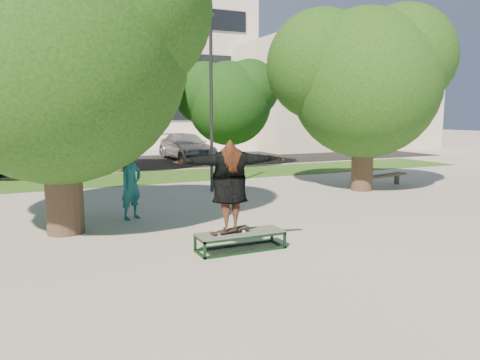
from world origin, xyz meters
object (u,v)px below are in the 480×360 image
car_dark (42,153)px  car_silver_b (187,147)px  tree_right (362,75)px  car_grey (86,152)px  bench (381,177)px  grind_box (240,241)px  tree_left (51,37)px  bystander (131,184)px  lamppost (211,102)px

car_dark → car_silver_b: bearing=9.3°
tree_right → car_grey: bearing=120.3°
bench → grind_box: bearing=-162.7°
bench → car_grey: bearing=109.6°
car_dark → car_grey: (2.24, 0.00, -0.02)m
tree_left → bystander: bearing=22.2°
tree_left → car_silver_b: (8.16, 15.41, -3.66)m
lamppost → car_dark: (-5.17, 11.50, -2.47)m
tree_right → grind_box: bearing=-144.4°
tree_right → car_dark: (-10.08, 13.42, -3.41)m
lamppost → car_dark: 12.85m
tree_right → bench: size_ratio=2.25×
bystander → lamppost: bearing=7.8°
tree_left → car_silver_b: 17.81m
bench → lamppost: bearing=149.7°
tree_left → car_dark: size_ratio=1.72×
tree_left → bench: (11.49, 2.22, -4.05)m
tree_right → car_silver_b: (-2.05, 13.42, -3.33)m
bystander → bench: size_ratio=0.64×
bystander → car_silver_b: bystander is taller
tree_right → lamppost: tree_right is taller
grind_box → bench: 9.82m
grind_box → bench: bench is taller
tree_right → car_dark: bearing=126.9°
car_grey → car_silver_b: 5.80m
car_silver_b → bench: bearing=-80.1°
bystander → grind_box: bearing=-103.9°
lamppost → bench: lamppost is taller
tree_left → tree_right: size_ratio=1.09×
lamppost → bench: 7.00m
car_dark → car_silver_b: 8.04m
car_dark → car_grey: car_dark is taller
tree_right → car_silver_b: bearing=98.7°
tree_left → lamppost: tree_left is taller
tree_left → bench: 12.38m
tree_right → bystander: 9.08m
grind_box → bystander: bystander is taller
bench → tree_right: bearing=175.0°
grind_box → car_silver_b: (4.97, 18.44, 0.58)m
bench → car_grey: car_grey is taller
grind_box → car_dark: size_ratio=0.43×
grind_box → bystander: size_ratio=0.97×
tree_left → bystander: tree_left is taller
tree_left → bench: size_ratio=2.45×
tree_left → bystander: 3.99m
tree_right → car_silver_b: size_ratio=1.24×
bystander → car_grey: (0.57, 14.68, -0.27)m
grind_box → car_grey: 18.46m
car_silver_b → tree_left: bearing=-122.2°
lamppost → bystander: (-3.50, -3.18, -2.22)m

